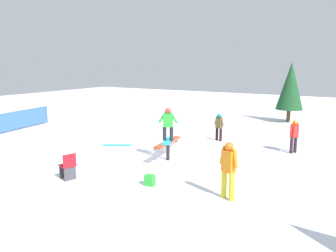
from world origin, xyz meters
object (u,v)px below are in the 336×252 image
bystander_brown (219,126)px  bystander_orange (228,167)px  bystander_red (294,135)px  pine_tree_far (290,86)px  folding_chair (68,167)px  rail_feature (168,144)px  loose_snowboard_white (20,162)px  backpack_on_snow (150,180)px  main_rider_on_rail (168,125)px  loose_snowboard_cyan (117,145)px

bystander_brown → bystander_orange: 7.10m
bystander_red → pine_tree_far: 7.93m
bystander_red → pine_tree_far: bearing=-139.3°
pine_tree_far → folding_chair: bearing=-15.4°
bystander_brown → rail_feature: bearing=-76.9°
loose_snowboard_white → backpack_on_snow: bearing=-32.9°
pine_tree_far → main_rider_on_rail: bearing=-11.9°
rail_feature → bystander_orange: bystander_orange is taller
main_rider_on_rail → backpack_on_snow: bearing=-3.3°
bystander_red → bystander_orange: bearing=21.9°
bystander_brown → loose_snowboard_cyan: bearing=-118.3°
rail_feature → backpack_on_snow: bearing=12.0°
bystander_red → loose_snowboard_white: (6.75, -8.77, -0.78)m
bystander_red → loose_snowboard_cyan: bearing=-40.3°
rail_feature → main_rider_on_rail: main_rider_on_rail is taller
main_rider_on_rail → bystander_orange: size_ratio=0.80×
loose_snowboard_cyan → rail_feature: bearing=-43.3°
loose_snowboard_cyan → loose_snowboard_white: size_ratio=0.95×
rail_feature → loose_snowboard_white: (3.16, -4.75, -0.62)m
main_rider_on_rail → bystander_red: bearing=109.5°
loose_snowboard_white → pine_tree_far: (-14.36, 7.11, 2.30)m
rail_feature → bystander_red: bearing=124.8°
loose_snowboard_white → bystander_brown: bearing=16.2°
loose_snowboard_white → pine_tree_far: size_ratio=0.37×
bystander_red → loose_snowboard_cyan: bystander_red is taller
main_rider_on_rail → bystander_orange: main_rider_on_rail is taller
bystander_red → backpack_on_snow: (6.23, -3.12, -0.63)m
bystander_orange → bystander_red: 6.02m
folding_chair → pine_tree_far: pine_tree_far is taller
bystander_brown → folding_chair: bearing=-86.2°
bystander_orange → folding_chair: bearing=35.5°
main_rider_on_rail → bystander_brown: 4.18m
loose_snowboard_cyan → loose_snowboard_white: 4.23m
main_rider_on_rail → bystander_orange: bearing=32.2°
main_rider_on_rail → bystander_red: main_rider_on_rail is taller
rail_feature → loose_snowboard_cyan: (-0.78, -3.20, -0.62)m
bystander_brown → bystander_red: bearing=11.4°
main_rider_on_rail → backpack_on_snow: size_ratio=3.85×
rail_feature → backpack_on_snow: rail_feature is taller
main_rider_on_rail → bystander_red: 5.43m
rail_feature → loose_snowboard_white: bearing=-63.3°
rail_feature → bystander_red: bystander_red is taller
bystander_red → backpack_on_snow: size_ratio=4.16×
backpack_on_snow → pine_tree_far: size_ratio=0.09×
bystander_brown → loose_snowboard_white: size_ratio=0.95×
bystander_orange → loose_snowboard_cyan: size_ratio=1.23×
rail_feature → pine_tree_far: pine_tree_far is taller
loose_snowboard_cyan → bystander_orange: bearing=-55.3°
loose_snowboard_cyan → backpack_on_snow: size_ratio=3.91×
rail_feature → folding_chair: bearing=-32.5°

